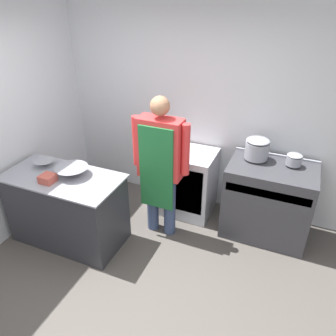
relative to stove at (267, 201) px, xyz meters
name	(u,v)px	position (x,y,z in m)	size (l,w,h in m)	color
ground_plane	(116,301)	(-1.15, -1.61, -0.46)	(14.00, 14.00, 0.00)	#4C4742
wall_back	(190,107)	(-1.15, 0.40, 0.89)	(8.00, 0.05, 2.70)	silver
wall_left	(27,114)	(-2.87, -0.61, 0.89)	(0.05, 8.00, 2.70)	silver
prep_counter	(67,208)	(-2.13, -1.01, -0.03)	(1.33, 0.67, 0.86)	#2D2D33
stove	(267,201)	(0.00, 0.00, 0.00)	(0.98, 0.64, 0.94)	#38383D
fridge_unit	(188,182)	(-1.03, 0.06, -0.03)	(0.68, 0.56, 0.87)	silver
person_cook	(160,161)	(-1.18, -0.47, 0.53)	(0.68, 0.24, 1.73)	#38476B
mixing_bowl	(72,171)	(-2.03, -0.95, 0.45)	(0.36, 0.36, 0.10)	gray
small_bowl	(44,163)	(-2.46, -0.89, 0.44)	(0.23, 0.23, 0.07)	gray
plastic_tub	(48,179)	(-2.18, -1.16, 0.44)	(0.15, 0.15, 0.09)	#B24C3F
stock_pot	(257,148)	(-0.22, 0.11, 0.60)	(0.27, 0.27, 0.25)	gray
sauce_pot	(294,159)	(0.20, 0.11, 0.54)	(0.17, 0.17, 0.13)	gray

